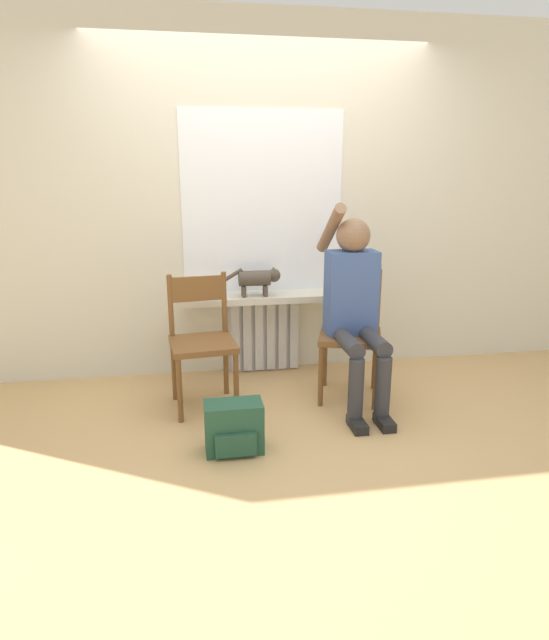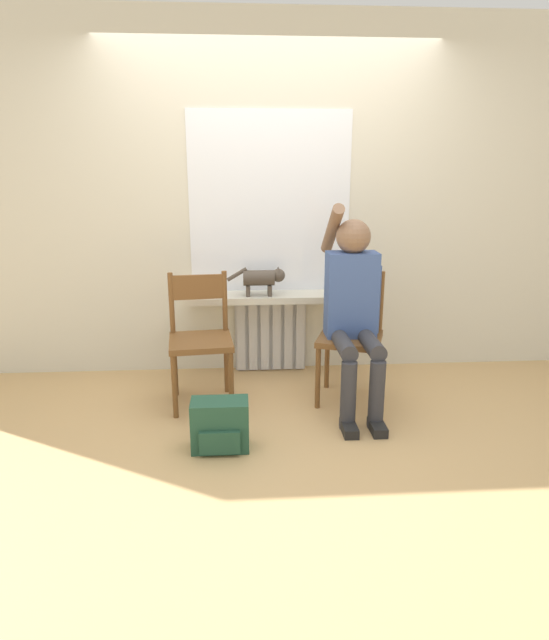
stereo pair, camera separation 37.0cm
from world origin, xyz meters
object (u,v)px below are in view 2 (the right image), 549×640
object	(u,v)px
chair_left	(200,337)
chair_right	(351,334)
person	(354,303)
backpack	(220,425)
cat	(263,278)

from	to	relation	value
chair_left	chair_right	bearing A→B (deg)	-6.09
person	backpack	xyz separation A→B (m)	(-0.89, -0.56, -0.58)
chair_right	cat	world-z (taller)	chair_right
chair_left	person	world-z (taller)	person
chair_right	person	size ratio (longest dim) A/B	0.66
cat	backpack	xyz separation A→B (m)	(-0.31, -1.12, -0.65)
person	backpack	size ratio (longest dim) A/B	4.13
cat	chair_right	bearing A→B (deg)	-36.96
chair_right	cat	distance (m)	0.81
chair_right	backpack	size ratio (longest dim) A/B	2.71
chair_left	backpack	world-z (taller)	chair_left
chair_left	cat	bearing A→B (deg)	38.51
cat	backpack	bearing A→B (deg)	-105.26
person	chair_left	bearing A→B (deg)	173.91
person	backpack	bearing A→B (deg)	-147.48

